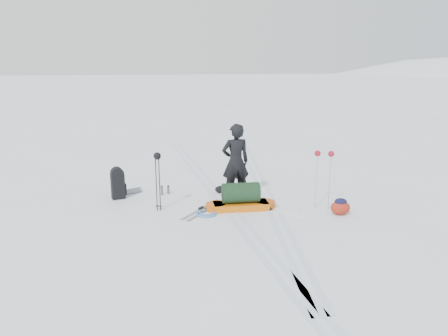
{
  "coord_description": "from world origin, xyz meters",
  "views": [
    {
      "loc": [
        -1.96,
        -9.98,
        3.5
      ],
      "look_at": [
        -0.04,
        0.13,
        0.95
      ],
      "focal_mm": 35.0,
      "sensor_mm": 36.0,
      "label": 1
    }
  ],
  "objects_px": {
    "pulk_sled": "(241,199)",
    "ski_poles_black": "(157,163)",
    "expedition_rucksack": "(120,184)",
    "skier": "(236,162)"
  },
  "relations": [
    {
      "from": "pulk_sled",
      "to": "ski_poles_black",
      "type": "height_order",
      "value": "ski_poles_black"
    },
    {
      "from": "skier",
      "to": "ski_poles_black",
      "type": "distance_m",
      "value": 2.05
    },
    {
      "from": "skier",
      "to": "expedition_rucksack",
      "type": "height_order",
      "value": "skier"
    },
    {
      "from": "expedition_rucksack",
      "to": "ski_poles_black",
      "type": "relative_size",
      "value": 0.59
    },
    {
      "from": "ski_poles_black",
      "to": "skier",
      "type": "bearing_deg",
      "value": -7.7
    },
    {
      "from": "skier",
      "to": "pulk_sled",
      "type": "distance_m",
      "value": 1.07
    },
    {
      "from": "skier",
      "to": "ski_poles_black",
      "type": "height_order",
      "value": "skier"
    },
    {
      "from": "pulk_sled",
      "to": "ski_poles_black",
      "type": "bearing_deg",
      "value": 174.3
    },
    {
      "from": "pulk_sled",
      "to": "ski_poles_black",
      "type": "xyz_separation_m",
      "value": [
        -1.94,
        0.27,
        0.91
      ]
    },
    {
      "from": "skier",
      "to": "pulk_sled",
      "type": "height_order",
      "value": "skier"
    }
  ]
}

